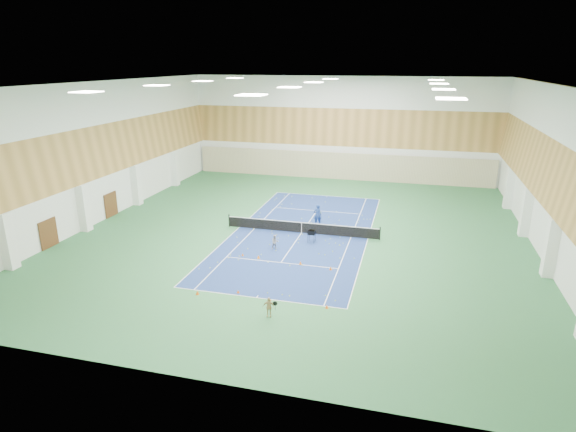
{
  "coord_description": "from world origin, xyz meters",
  "views": [
    {
      "loc": [
        8.47,
        -36.61,
        13.63
      ],
      "look_at": [
        -0.68,
        -1.84,
        2.0
      ],
      "focal_mm": 30.0,
      "sensor_mm": 36.0,
      "label": 1
    }
  ],
  "objects": [
    {
      "name": "ground",
      "position": [
        0.0,
        0.0,
        0.0
      ],
      "size": [
        40.0,
        40.0,
        0.0
      ],
      "primitive_type": "plane",
      "color": "#2C673B",
      "rests_on": "ground"
    },
    {
      "name": "room_shell",
      "position": [
        0.0,
        0.0,
        6.0
      ],
      "size": [
        36.0,
        40.0,
        12.0
      ],
      "primitive_type": null,
      "color": "white",
      "rests_on": "ground"
    },
    {
      "name": "wood_cladding",
      "position": [
        0.0,
        0.0,
        8.0
      ],
      "size": [
        36.0,
        40.0,
        8.0
      ],
      "primitive_type": null,
      "color": "#B78644",
      "rests_on": "room_shell"
    },
    {
      "name": "ceiling_light_grid",
      "position": [
        0.0,
        0.0,
        11.92
      ],
      "size": [
        21.4,
        25.4,
        0.06
      ],
      "primitive_type": null,
      "color": "white",
      "rests_on": "room_shell"
    },
    {
      "name": "court_surface",
      "position": [
        0.0,
        0.0,
        0.01
      ],
      "size": [
        10.97,
        23.77,
        0.01
      ],
      "primitive_type": "cube",
      "color": "navy",
      "rests_on": "ground"
    },
    {
      "name": "tennis_balls_scatter",
      "position": [
        0.0,
        0.0,
        0.05
      ],
      "size": [
        10.57,
        22.77,
        0.07
      ],
      "primitive_type": null,
      "color": "#C1E527",
      "rests_on": "ground"
    },
    {
      "name": "tennis_net",
      "position": [
        0.0,
        0.0,
        0.55
      ],
      "size": [
        12.8,
        0.1,
        1.1
      ],
      "primitive_type": null,
      "color": "black",
      "rests_on": "ground"
    },
    {
      "name": "back_curtain",
      "position": [
        0.0,
        19.75,
        1.6
      ],
      "size": [
        35.4,
        0.16,
        3.2
      ],
      "primitive_type": "cube",
      "color": "#C6B793",
      "rests_on": "ground"
    },
    {
      "name": "door_left_a",
      "position": [
        -17.92,
        -8.0,
        1.1
      ],
      "size": [
        0.08,
        1.8,
        2.2
      ],
      "primitive_type": "cube",
      "color": "#593319",
      "rests_on": "ground"
    },
    {
      "name": "door_left_b",
      "position": [
        -17.92,
        0.0,
        1.1
      ],
      "size": [
        0.08,
        1.8,
        2.2
      ],
      "primitive_type": "cube",
      "color": "#593319",
      "rests_on": "ground"
    },
    {
      "name": "coach",
      "position": [
        0.89,
        2.25,
        0.95
      ],
      "size": [
        0.81,
        0.68,
        1.91
      ],
      "primitive_type": "imported",
      "rotation": [
        0.0,
        0.0,
        3.52
      ],
      "color": "navy",
      "rests_on": "ground"
    },
    {
      "name": "child_court",
      "position": [
        -1.12,
        -4.02,
        0.57
      ],
      "size": [
        0.69,
        0.64,
        1.14
      ],
      "primitive_type": "imported",
      "rotation": [
        0.0,
        0.0,
        0.48
      ],
      "color": "#9B9AA3",
      "rests_on": "ground"
    },
    {
      "name": "child_apron",
      "position": [
        1.35,
        -13.79,
        0.58
      ],
      "size": [
        0.72,
        0.42,
        1.16
      ],
      "primitive_type": "imported",
      "rotation": [
        0.0,
        0.0,
        0.2
      ],
      "color": "tan",
      "rests_on": "ground"
    },
    {
      "name": "ball_cart",
      "position": [
        1.26,
        -1.89,
        0.5
      ],
      "size": [
        0.59,
        0.59,
        1.0
      ],
      "primitive_type": null,
      "rotation": [
        0.0,
        0.0,
        -0.02
      ],
      "color": "black",
      "rests_on": "ground"
    },
    {
      "name": "cone_svc_a",
      "position": [
        -3.05,
        -5.89,
        0.1
      ],
      "size": [
        0.18,
        0.18,
        0.2
      ],
      "primitive_type": "cone",
      "color": "#D8610B",
      "rests_on": "ground"
    },
    {
      "name": "cone_svc_b",
      "position": [
        -1.78,
        -6.05,
        0.13
      ],
      "size": [
        0.23,
        0.23,
        0.25
      ],
      "primitive_type": "cone",
      "color": "orange",
      "rests_on": "ground"
    },
    {
      "name": "cone_svc_c",
      "position": [
        1.41,
        -6.35,
        0.12
      ],
      "size": [
        0.22,
        0.22,
        0.24
      ],
      "primitive_type": "cone",
      "color": "orange",
      "rests_on": "ground"
    },
    {
      "name": "cone_svc_d",
      "position": [
        3.62,
        -6.72,
        0.12
      ],
      "size": [
        0.23,
        0.23,
        0.25
      ],
      "primitive_type": "cone",
      "color": "#DF5D0B",
      "rests_on": "ground"
    },
    {
      "name": "cone_base_a",
      "position": [
        -3.64,
        -12.38,
        0.12
      ],
      "size": [
        0.23,
        0.23,
        0.25
      ],
      "primitive_type": "cone",
      "color": "#FD5C0D",
      "rests_on": "ground"
    },
    {
      "name": "cone_base_b",
      "position": [
        -1.3,
        -11.57,
        0.1
      ],
      "size": [
        0.18,
        0.18,
        0.2
      ],
      "primitive_type": "cone",
      "color": "#FF630D",
      "rests_on": "ground"
    },
    {
      "name": "cone_base_c",
      "position": [
        0.87,
        -12.02,
        0.09
      ],
      "size": [
        0.17,
        0.17,
        0.19
      ],
      "primitive_type": "cone",
      "color": "orange",
      "rests_on": "ground"
    },
    {
      "name": "cone_base_d",
      "position": [
        4.33,
        -12.06,
        0.11
      ],
      "size": [
        0.2,
        0.2,
        0.22
      ],
      "primitive_type": "cone",
      "color": "#FF620D",
      "rests_on": "ground"
    }
  ]
}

